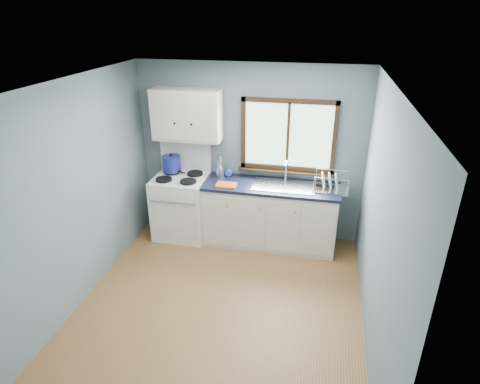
% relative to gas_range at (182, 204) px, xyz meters
% --- Properties ---
extents(floor, '(3.20, 3.60, 0.02)m').
position_rel_gas_range_xyz_m(floor, '(0.95, -1.47, -0.50)').
color(floor, '#926135').
rests_on(floor, ground).
extents(ceiling, '(3.20, 3.60, 0.02)m').
position_rel_gas_range_xyz_m(ceiling, '(0.95, -1.47, 2.02)').
color(ceiling, white).
rests_on(ceiling, wall_back).
extents(wall_back, '(3.20, 0.02, 2.50)m').
position_rel_gas_range_xyz_m(wall_back, '(0.95, 0.34, 0.76)').
color(wall_back, slate).
rests_on(wall_back, ground).
extents(wall_front, '(3.20, 0.02, 2.50)m').
position_rel_gas_range_xyz_m(wall_front, '(0.95, -3.28, 0.76)').
color(wall_front, slate).
rests_on(wall_front, ground).
extents(wall_left, '(0.02, 3.60, 2.50)m').
position_rel_gas_range_xyz_m(wall_left, '(-0.66, -1.47, 0.76)').
color(wall_left, slate).
rests_on(wall_left, ground).
extents(wall_right, '(0.02, 3.60, 2.50)m').
position_rel_gas_range_xyz_m(wall_right, '(2.56, -1.47, 0.76)').
color(wall_right, slate).
rests_on(wall_right, ground).
extents(gas_range, '(0.76, 0.69, 1.36)m').
position_rel_gas_range_xyz_m(gas_range, '(0.00, 0.00, 0.00)').
color(gas_range, white).
rests_on(gas_range, floor).
extents(base_cabinets, '(1.85, 0.60, 0.88)m').
position_rel_gas_range_xyz_m(base_cabinets, '(1.31, 0.02, -0.08)').
color(base_cabinets, silver).
rests_on(base_cabinets, floor).
extents(countertop, '(1.89, 0.64, 0.04)m').
position_rel_gas_range_xyz_m(countertop, '(1.31, 0.02, 0.41)').
color(countertop, black).
rests_on(countertop, base_cabinets).
extents(sink, '(0.84, 0.46, 0.44)m').
position_rel_gas_range_xyz_m(sink, '(1.49, 0.02, 0.37)').
color(sink, silver).
rests_on(sink, countertop).
extents(window, '(1.36, 0.10, 1.03)m').
position_rel_gas_range_xyz_m(window, '(1.48, 0.30, 0.98)').
color(window, '#9EC6A8').
rests_on(window, wall_back).
extents(upper_cabinets, '(0.95, 0.35, 0.70)m').
position_rel_gas_range_xyz_m(upper_cabinets, '(0.10, 0.15, 1.31)').
color(upper_cabinets, silver).
rests_on(upper_cabinets, wall_back).
extents(skillet, '(0.40, 0.33, 0.05)m').
position_rel_gas_range_xyz_m(skillet, '(-0.16, 0.13, 0.49)').
color(skillet, black).
rests_on(skillet, gas_range).
extents(stockpot, '(0.32, 0.32, 0.26)m').
position_rel_gas_range_xyz_m(stockpot, '(-0.17, 0.13, 0.58)').
color(stockpot, navy).
rests_on(stockpot, gas_range).
extents(utensil_crock, '(0.12, 0.12, 0.36)m').
position_rel_gas_range_xyz_m(utensil_crock, '(0.56, 0.16, 0.50)').
color(utensil_crock, silver).
rests_on(utensil_crock, countertop).
extents(thermos, '(0.07, 0.07, 0.31)m').
position_rel_gas_range_xyz_m(thermos, '(0.54, 0.18, 0.58)').
color(thermos, silver).
rests_on(thermos, countertop).
extents(soap_bottle, '(0.12, 0.12, 0.27)m').
position_rel_gas_range_xyz_m(soap_bottle, '(0.67, 0.16, 0.56)').
color(soap_bottle, '#2F40B9').
rests_on(soap_bottle, countertop).
extents(dish_towel, '(0.29, 0.21, 0.02)m').
position_rel_gas_range_xyz_m(dish_towel, '(0.71, -0.13, 0.44)').
color(dish_towel, '#D65817').
rests_on(dish_towel, countertop).
extents(dish_rack, '(0.47, 0.37, 0.24)m').
position_rel_gas_range_xyz_m(dish_rack, '(2.11, 0.04, 0.49)').
color(dish_rack, silver).
rests_on(dish_rack, countertop).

